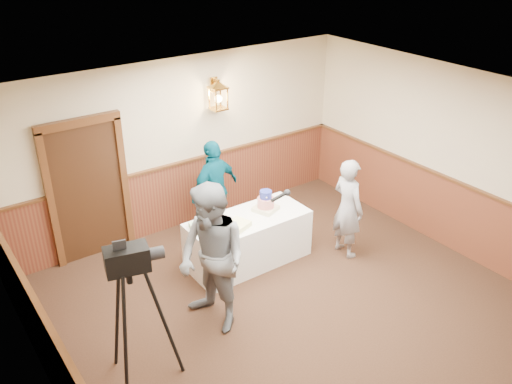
# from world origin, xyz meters

# --- Properties ---
(ground) EXTENTS (7.00, 7.00, 0.00)m
(ground) POSITION_xyz_m (0.00, 0.00, 0.00)
(ground) COLOR #311D13
(ground) RESTS_ON ground
(room_shell) EXTENTS (6.02, 7.02, 2.81)m
(room_shell) POSITION_xyz_m (-0.05, 0.45, 1.52)
(room_shell) COLOR beige
(room_shell) RESTS_ON ground
(display_table) EXTENTS (1.80, 0.80, 0.75)m
(display_table) POSITION_xyz_m (0.18, 1.90, 0.38)
(display_table) COLOR white
(display_table) RESTS_ON ground
(tiered_cake) EXTENTS (0.40, 0.40, 0.32)m
(tiered_cake) POSITION_xyz_m (0.52, 1.93, 0.88)
(tiered_cake) COLOR beige
(tiered_cake) RESTS_ON display_table
(sheet_cake_yellow) EXTENTS (0.43, 0.38, 0.07)m
(sheet_cake_yellow) POSITION_xyz_m (-0.13, 1.75, 0.79)
(sheet_cake_yellow) COLOR #EAEF8F
(sheet_cake_yellow) RESTS_ON display_table
(sheet_cake_green) EXTENTS (0.38, 0.33, 0.08)m
(sheet_cake_green) POSITION_xyz_m (-0.52, 2.01, 0.79)
(sheet_cake_green) COLOR #A2E6A3
(sheet_cake_green) RESTS_ON display_table
(interviewer) EXTENTS (1.60, 1.04, 1.94)m
(interviewer) POSITION_xyz_m (-0.97, 0.99, 0.97)
(interviewer) COLOR slate
(interviewer) RESTS_ON ground
(baker) EXTENTS (0.38, 0.58, 1.56)m
(baker) POSITION_xyz_m (1.52, 1.23, 0.78)
(baker) COLOR gray
(baker) RESTS_ON ground
(assistant_p) EXTENTS (1.03, 0.62, 1.63)m
(assistant_p) POSITION_xyz_m (0.19, 2.85, 0.82)
(assistant_p) COLOR #054D63
(assistant_p) RESTS_ON ground
(tv_camera_rig) EXTENTS (0.70, 0.65, 1.77)m
(tv_camera_rig) POSITION_xyz_m (-2.15, 0.61, 0.80)
(tv_camera_rig) COLOR black
(tv_camera_rig) RESTS_ON ground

